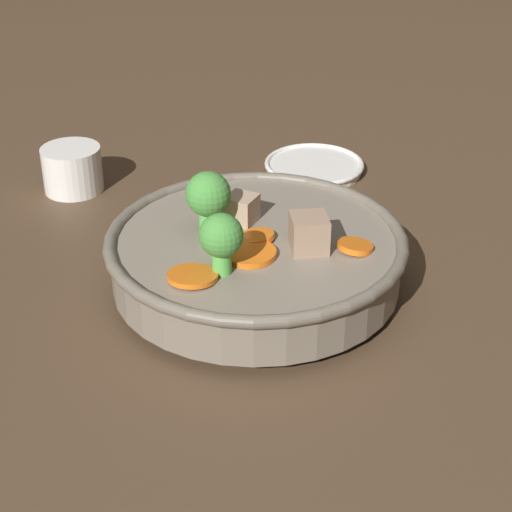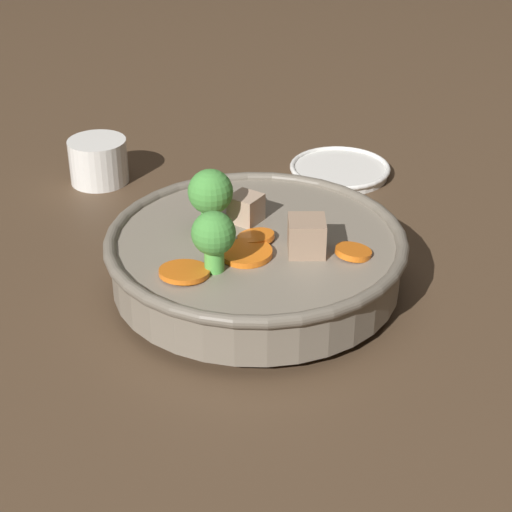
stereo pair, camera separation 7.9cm
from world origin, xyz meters
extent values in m
plane|color=#4C3826|center=(0.00, 0.00, 0.00)|extent=(3.00, 3.00, 0.00)
cylinder|color=slate|center=(0.00, 0.00, 0.01)|extent=(0.15, 0.15, 0.01)
cylinder|color=slate|center=(0.00, 0.00, 0.03)|extent=(0.27, 0.27, 0.04)
torus|color=#685F52|center=(0.00, 0.00, 0.05)|extent=(0.28, 0.28, 0.01)
cylinder|color=brown|center=(0.00, 0.00, 0.04)|extent=(0.25, 0.25, 0.02)
cylinder|color=orange|center=(0.00, 0.00, 0.06)|extent=(0.05, 0.05, 0.01)
cylinder|color=orange|center=(0.08, -0.03, 0.06)|extent=(0.05, 0.05, 0.01)
cylinder|color=orange|center=(-0.07, -0.06, 0.06)|extent=(0.06, 0.06, 0.01)
cylinder|color=orange|center=(-0.01, -0.03, 0.06)|extent=(0.06, 0.06, 0.01)
cylinder|color=#59B84C|center=(-0.04, -0.05, 0.07)|extent=(0.02, 0.02, 0.02)
sphere|color=#47933D|center=(-0.04, -0.05, 0.09)|extent=(0.04, 0.04, 0.04)
cylinder|color=#59B84C|center=(-0.04, 0.02, 0.07)|extent=(0.02, 0.02, 0.03)
sphere|color=#47933D|center=(-0.04, 0.02, 0.09)|extent=(0.04, 0.04, 0.04)
cube|color=#9E7F66|center=(0.04, -0.03, 0.07)|extent=(0.03, 0.03, 0.03)
cube|color=tan|center=(-0.01, 0.04, 0.07)|extent=(0.04, 0.04, 0.03)
cylinder|color=white|center=(0.12, 0.25, 0.01)|extent=(0.12, 0.12, 0.01)
torus|color=white|center=(0.12, 0.25, 0.01)|extent=(0.12, 0.12, 0.01)
cylinder|color=white|center=(-0.17, 0.25, 0.03)|extent=(0.07, 0.07, 0.05)
cylinder|color=brown|center=(-0.17, 0.25, 0.04)|extent=(0.06, 0.06, 0.00)
camera|label=1|loc=(-0.12, -0.67, 0.44)|focal=60.00mm
camera|label=2|loc=(-0.05, -0.68, 0.44)|focal=60.00mm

